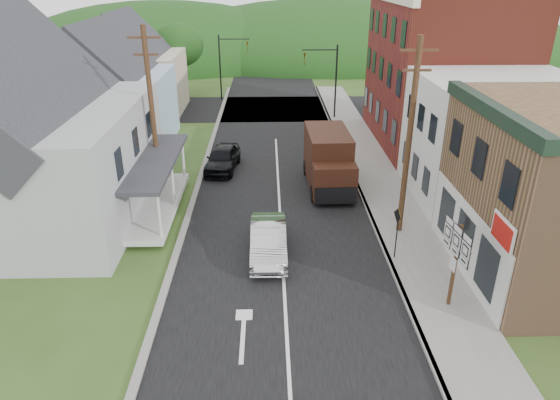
{
  "coord_description": "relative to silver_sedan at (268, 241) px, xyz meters",
  "views": [
    {
      "loc": [
        -0.57,
        -17.24,
        11.36
      ],
      "look_at": [
        -0.07,
        2.56,
        2.2
      ],
      "focal_mm": 32.0,
      "sensor_mm": 36.0,
      "label": 1
    }
  ],
  "objects": [
    {
      "name": "storefront_white",
      "position": [
        11.9,
        5.94,
        2.53
      ],
      "size": [
        8.0,
        7.0,
        6.5
      ],
      "primitive_type": "cube",
      "color": "silver",
      "rests_on": "ground"
    },
    {
      "name": "traffic_signal_right",
      "position": [
        4.9,
        21.94,
        3.03
      ],
      "size": [
        2.87,
        0.2,
        6.0
      ],
      "color": "black",
      "rests_on": "ground"
    },
    {
      "name": "cross_road",
      "position": [
        0.6,
        25.44,
        -0.72
      ],
      "size": [
        60.0,
        9.0,
        0.02
      ],
      "primitive_type": "cube",
      "color": "black",
      "rests_on": "ground"
    },
    {
      "name": "warning_sign",
      "position": [
        5.38,
        -0.53,
        0.92
      ],
      "size": [
        0.17,
        0.63,
        2.33
      ],
      "rotation": [
        0.0,
        0.0,
        0.22
      ],
      "color": "black",
      "rests_on": "sidewalk_right"
    },
    {
      "name": "ground",
      "position": [
        0.6,
        -1.56,
        -0.72
      ],
      "size": [
        120.0,
        120.0,
        0.0
      ],
      "primitive_type": "plane",
      "color": "#2D4719",
      "rests_on": "ground"
    },
    {
      "name": "traffic_signal_left",
      "position": [
        -3.7,
        28.94,
        3.03
      ],
      "size": [
        2.87,
        0.2,
        6.0
      ],
      "color": "black",
      "rests_on": "ground"
    },
    {
      "name": "house_cream",
      "position": [
        -10.9,
        24.44,
        2.97
      ],
      "size": [
        7.14,
        8.16,
        7.28
      ],
      "color": "beige",
      "rests_on": "ground"
    },
    {
      "name": "curb_left",
      "position": [
        -4.05,
        6.44,
        -0.66
      ],
      "size": [
        0.3,
        55.0,
        0.12
      ],
      "primitive_type": "cube",
      "color": "slate",
      "rests_on": "ground"
    },
    {
      "name": "sidewalk_right",
      "position": [
        6.5,
        6.44,
        -0.65
      ],
      "size": [
        2.8,
        55.0,
        0.15
      ],
      "primitive_type": "cube",
      "color": "slate",
      "rests_on": "ground"
    },
    {
      "name": "house_blue",
      "position": [
        -10.4,
        15.44,
        2.97
      ],
      "size": [
        7.14,
        8.16,
        7.28
      ],
      "color": "#9BBAD4",
      "rests_on": "ground"
    },
    {
      "name": "delivery_van",
      "position": [
        3.42,
        7.49,
        0.88
      ],
      "size": [
        2.49,
        5.72,
        3.16
      ],
      "rotation": [
        0.0,
        0.0,
        0.03
      ],
      "color": "black",
      "rests_on": "ground"
    },
    {
      "name": "route_sign_cluster",
      "position": [
        6.58,
        -3.87,
        1.56
      ],
      "size": [
        0.28,
        1.88,
        3.3
      ],
      "rotation": [
        0.0,
        0.0,
        0.11
      ],
      "color": "#472D19",
      "rests_on": "sidewalk_right"
    },
    {
      "name": "forested_ridge",
      "position": [
        0.6,
        53.44,
        -0.72
      ],
      "size": [
        90.0,
        30.0,
        16.0
      ],
      "primitive_type": "ellipsoid",
      "color": "black",
      "rests_on": "ground"
    },
    {
      "name": "dark_sedan",
      "position": [
        -2.8,
        10.39,
        0.02
      ],
      "size": [
        2.27,
        4.53,
        1.48
      ],
      "primitive_type": "imported",
      "rotation": [
        0.0,
        0.0,
        -0.12
      ],
      "color": "black",
      "rests_on": "ground"
    },
    {
      "name": "utility_pole_right",
      "position": [
        6.2,
        1.94,
        3.93
      ],
      "size": [
        1.6,
        0.26,
        9.0
      ],
      "color": "#472D19",
      "rests_on": "ground"
    },
    {
      "name": "tree_left_c",
      "position": [
        -18.4,
        18.44,
        5.21
      ],
      "size": [
        5.8,
        5.8,
        8.41
      ],
      "color": "#382616",
      "rests_on": "ground"
    },
    {
      "name": "house_gray",
      "position": [
        -11.4,
        4.44,
        3.51
      ],
      "size": [
        10.2,
        12.24,
        8.35
      ],
      "color": "#ACAFB2",
      "rests_on": "ground"
    },
    {
      "name": "tree_left_d",
      "position": [
        -8.4,
        30.44,
        4.16
      ],
      "size": [
        4.8,
        4.8,
        6.94
      ],
      "color": "#382616",
      "rests_on": "ground"
    },
    {
      "name": "utility_pole_left",
      "position": [
        -5.9,
        6.44,
        3.93
      ],
      "size": [
        1.6,
        0.26,
        9.0
      ],
      "color": "#472D19",
      "rests_on": "ground"
    },
    {
      "name": "storefront_red",
      "position": [
        11.9,
        15.44,
        4.28
      ],
      "size": [
        8.0,
        12.0,
        10.0
      ],
      "primitive_type": "cube",
      "color": "maroon",
      "rests_on": "ground"
    },
    {
      "name": "silver_sedan",
      "position": [
        0.0,
        0.0,
        0.0
      ],
      "size": [
        1.56,
        4.4,
        1.45
      ],
      "primitive_type": "imported",
      "rotation": [
        0.0,
        0.0,
        0.01
      ],
      "color": "#B5B6BA",
      "rests_on": "ground"
    },
    {
      "name": "curb_right",
      "position": [
        5.15,
        6.44,
        -0.65
      ],
      "size": [
        0.2,
        55.0,
        0.15
      ],
      "primitive_type": "cube",
      "color": "slate",
      "rests_on": "ground"
    },
    {
      "name": "road",
      "position": [
        0.6,
        8.44,
        -0.72
      ],
      "size": [
        9.0,
        90.0,
        0.02
      ],
      "primitive_type": "cube",
      "color": "black",
      "rests_on": "ground"
    }
  ]
}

